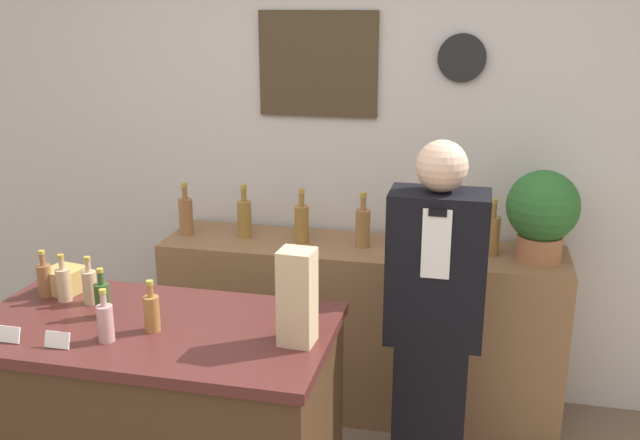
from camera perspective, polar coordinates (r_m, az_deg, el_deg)
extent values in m
cube|color=silver|center=(3.79, 1.67, 5.94)|extent=(5.20, 0.06, 2.70)
cube|color=#443622|center=(3.71, -0.17, 12.36)|extent=(0.62, 0.02, 0.53)
cylinder|color=black|center=(3.61, 11.29, 12.60)|extent=(0.23, 0.03, 0.23)
cube|color=#8E6642|center=(3.76, 3.19, -8.60)|extent=(2.03, 0.47, 0.90)
cube|color=#4C211E|center=(2.68, -13.31, -8.48)|extent=(1.32, 0.70, 0.04)
cube|color=black|center=(3.23, 8.73, -15.15)|extent=(0.30, 0.24, 0.73)
cube|color=black|center=(2.93, 9.32, -3.76)|extent=(0.40, 0.24, 0.63)
cube|color=white|center=(2.77, 9.28, -1.93)|extent=(0.11, 0.01, 0.28)
cube|color=black|center=(2.73, 9.40, 0.57)|extent=(0.07, 0.01, 0.03)
sphere|color=#DBB293|center=(2.81, 9.72, 4.27)|extent=(0.21, 0.21, 0.21)
cylinder|color=#B27047|center=(3.53, 17.12, -2.14)|extent=(0.21, 0.21, 0.12)
sphere|color=#2D6B2D|center=(3.47, 17.41, 1.07)|extent=(0.34, 0.34, 0.34)
cube|color=tan|center=(2.40, -1.83, -6.20)|extent=(0.12, 0.11, 0.33)
cube|color=white|center=(2.68, -23.71, -8.38)|extent=(0.09, 0.02, 0.06)
cube|color=white|center=(2.58, -20.28, -8.99)|extent=(0.09, 0.02, 0.06)
cube|color=tan|center=(3.04, -19.75, -4.54)|extent=(0.16, 0.16, 0.10)
cylinder|color=brown|center=(3.02, -21.16, -4.54)|extent=(0.06, 0.06, 0.13)
cylinder|color=brown|center=(2.99, -21.33, -2.98)|extent=(0.02, 0.02, 0.05)
cylinder|color=#B29933|center=(2.98, -21.39, -2.43)|extent=(0.02, 0.02, 0.02)
cylinder|color=tan|center=(2.95, -19.82, -4.91)|extent=(0.06, 0.06, 0.13)
cylinder|color=tan|center=(2.92, -19.99, -3.32)|extent=(0.02, 0.02, 0.05)
cylinder|color=#B29933|center=(2.91, -20.04, -2.75)|extent=(0.02, 0.02, 0.02)
cylinder|color=tan|center=(2.89, -17.93, -5.15)|extent=(0.06, 0.06, 0.13)
cylinder|color=tan|center=(2.86, -18.08, -3.53)|extent=(0.02, 0.02, 0.05)
cylinder|color=#B29933|center=(2.85, -18.14, -2.95)|extent=(0.02, 0.02, 0.02)
cylinder|color=#2D4B23|center=(2.75, -16.99, -6.18)|extent=(0.06, 0.06, 0.13)
cylinder|color=#2D4B23|center=(2.72, -17.15, -4.48)|extent=(0.02, 0.02, 0.05)
cylinder|color=#B29933|center=(2.71, -17.20, -3.88)|extent=(0.02, 0.02, 0.02)
cylinder|color=tan|center=(2.56, -16.78, -7.93)|extent=(0.06, 0.06, 0.13)
cylinder|color=tan|center=(2.52, -16.95, -6.13)|extent=(0.02, 0.02, 0.05)
cylinder|color=#B29933|center=(2.51, -17.01, -5.49)|extent=(0.02, 0.02, 0.02)
cylinder|color=#9C6731|center=(2.59, -13.30, -7.31)|extent=(0.06, 0.06, 0.13)
cylinder|color=#9C6731|center=(2.56, -13.43, -5.53)|extent=(0.02, 0.02, 0.05)
cylinder|color=#B29933|center=(2.55, -13.48, -4.90)|extent=(0.02, 0.02, 0.02)
cylinder|color=#996337|center=(3.81, -10.68, 0.26)|extent=(0.07, 0.07, 0.19)
cylinder|color=#996337|center=(3.78, -10.78, 2.13)|extent=(0.03, 0.03, 0.07)
cylinder|color=#B29933|center=(3.77, -10.82, 2.78)|extent=(0.03, 0.03, 0.02)
cylinder|color=olive|center=(3.73, -6.06, 0.08)|extent=(0.07, 0.07, 0.19)
cylinder|color=olive|center=(3.69, -6.12, 1.99)|extent=(0.03, 0.03, 0.07)
cylinder|color=#B29933|center=(3.68, -6.14, 2.66)|extent=(0.03, 0.03, 0.02)
cylinder|color=olive|center=(3.62, -1.48, -0.35)|extent=(0.07, 0.07, 0.19)
cylinder|color=olive|center=(3.58, -1.49, 1.61)|extent=(0.03, 0.03, 0.07)
cylinder|color=#B29933|center=(3.57, -1.50, 2.30)|extent=(0.03, 0.03, 0.02)
cylinder|color=#9C6C3D|center=(3.56, 3.44, -0.67)|extent=(0.07, 0.07, 0.19)
cylinder|color=#9C6C3D|center=(3.52, 3.48, 1.33)|extent=(0.03, 0.03, 0.07)
cylinder|color=#B29933|center=(3.51, 3.49, 2.03)|extent=(0.03, 0.03, 0.02)
cylinder|color=#9F6A33|center=(3.54, 8.50, -0.94)|extent=(0.07, 0.07, 0.19)
cylinder|color=#9F6A33|center=(3.50, 8.59, 1.07)|extent=(0.03, 0.03, 0.07)
cylinder|color=#B29933|center=(3.49, 8.62, 1.77)|extent=(0.03, 0.03, 0.02)
cylinder|color=olive|center=(3.54, 13.59, -1.23)|extent=(0.07, 0.07, 0.19)
cylinder|color=olive|center=(3.50, 13.73, 0.77)|extent=(0.03, 0.03, 0.07)
cylinder|color=#B29933|center=(3.49, 13.78, 1.47)|extent=(0.03, 0.03, 0.02)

